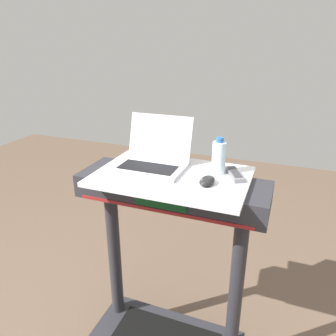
# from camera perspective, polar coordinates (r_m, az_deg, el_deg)

# --- Properties ---
(desk_board) EXTENTS (0.70, 0.47, 0.02)m
(desk_board) POSITION_cam_1_polar(r_m,az_deg,el_deg) (1.50, 0.68, -1.47)
(desk_board) COLOR silver
(desk_board) RESTS_ON treadmill_base
(laptop) EXTENTS (0.33, 0.29, 0.23)m
(laptop) POSITION_cam_1_polar(r_m,az_deg,el_deg) (1.57, -2.69, 1.90)
(laptop) COLOR #B7B7BC
(laptop) RESTS_ON desk_board
(computer_mouse) EXTENTS (0.07, 0.11, 0.03)m
(computer_mouse) POSITION_cam_1_polar(r_m,az_deg,el_deg) (1.40, 6.90, -2.24)
(computer_mouse) COLOR black
(computer_mouse) RESTS_ON desk_board
(water_bottle) EXTENTS (0.06, 0.06, 0.17)m
(water_bottle) POSITION_cam_1_polar(r_m,az_deg,el_deg) (1.50, 8.95, 1.91)
(water_bottle) COLOR silver
(water_bottle) RESTS_ON desk_board
(tv_remote) EXTENTS (0.11, 0.16, 0.02)m
(tv_remote) POSITION_cam_1_polar(r_m,az_deg,el_deg) (1.50, 11.69, -1.08)
(tv_remote) COLOR slate
(tv_remote) RESTS_ON desk_board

